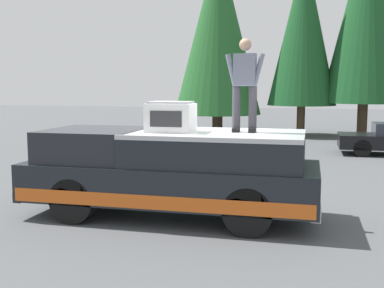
% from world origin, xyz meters
% --- Properties ---
extents(ground_plane, '(90.00, 90.00, 0.00)m').
position_xyz_m(ground_plane, '(0.00, 0.00, 0.00)').
color(ground_plane, '#4C4F51').
extents(pickup_truck, '(2.01, 5.54, 1.65)m').
position_xyz_m(pickup_truck, '(-0.47, 0.72, 0.87)').
color(pickup_truck, black).
rests_on(pickup_truck, ground).
extents(compressor_unit, '(0.65, 0.84, 0.56)m').
position_xyz_m(compressor_unit, '(-0.65, 0.65, 1.93)').
color(compressor_unit, white).
rests_on(compressor_unit, pickup_truck).
extents(person_on_truck_bed, '(0.29, 0.72, 1.69)m').
position_xyz_m(person_on_truck_bed, '(-0.35, -0.66, 2.55)').
color(person_on_truck_bed, '#333338').
rests_on(person_on_truck_bed, pickup_truck).
extents(conifer_left, '(4.01, 4.01, 10.47)m').
position_xyz_m(conifer_left, '(15.52, -4.31, 6.05)').
color(conifer_left, '#4C3826').
rests_on(conifer_left, ground).
extents(conifer_center_left, '(3.37, 3.37, 9.04)m').
position_xyz_m(conifer_center_left, '(15.39, -1.38, 5.27)').
color(conifer_center_left, '#4C3826').
rests_on(conifer_center_left, ground).
extents(conifer_center_right, '(4.53, 4.53, 9.78)m').
position_xyz_m(conifer_center_right, '(15.61, 2.92, 5.39)').
color(conifer_center_right, '#4C3826').
rests_on(conifer_center_right, ground).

